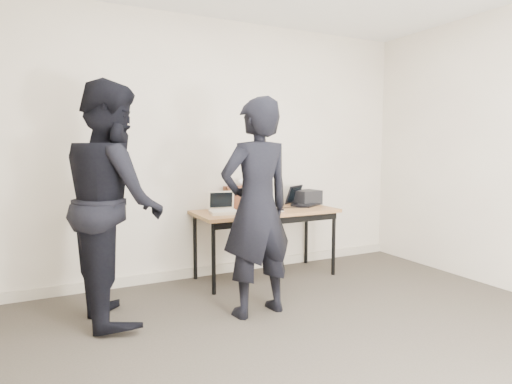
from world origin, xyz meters
TOP-DOWN VIEW (x-y plane):
  - room at (0.00, 0.00)m, footprint 4.60×4.60m
  - desk at (0.36, 1.90)m, footprint 1.50×0.66m
  - laptop_beige at (-0.12, 1.89)m, footprint 0.31×0.30m
  - laptop_center at (0.34, 1.91)m, footprint 0.33×0.33m
  - laptop_right at (0.88, 2.03)m, footprint 0.41×0.41m
  - leather_satchel at (0.18, 2.13)m, footprint 0.38×0.21m
  - tissue at (0.21, 2.13)m, footprint 0.14×0.11m
  - equipment_box at (0.99, 2.09)m, footprint 0.32×0.28m
  - power_brick at (0.14, 1.73)m, footprint 0.08×0.05m
  - cables at (0.41, 1.90)m, footprint 1.15×0.44m
  - person_typist at (-0.17, 1.05)m, footprint 0.69×0.50m
  - person_observer at (-1.22, 1.49)m, footprint 0.75×0.95m
  - baseboard at (0.00, 2.23)m, footprint 4.50×0.03m

SIDE VIEW (x-z plane):
  - baseboard at x=0.00m, z-range 0.00..0.10m
  - desk at x=0.36m, z-range 0.30..1.02m
  - cables at x=0.41m, z-range 0.72..0.73m
  - power_brick at x=0.14m, z-range 0.72..0.75m
  - laptop_beige at x=-0.12m, z-range 0.66..0.87m
  - laptop_right at x=0.88m, z-range 0.66..0.88m
  - laptop_center at x=0.34m, z-range 0.66..0.88m
  - equipment_box at x=0.99m, z-range 0.72..0.88m
  - leather_satchel at x=0.18m, z-range 0.72..0.97m
  - person_typist at x=-0.17m, z-range 0.00..1.77m
  - person_observer at x=-1.22m, z-range 0.00..1.89m
  - tissue at x=0.21m, z-range 0.97..1.04m
  - room at x=0.00m, z-range -0.05..2.75m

